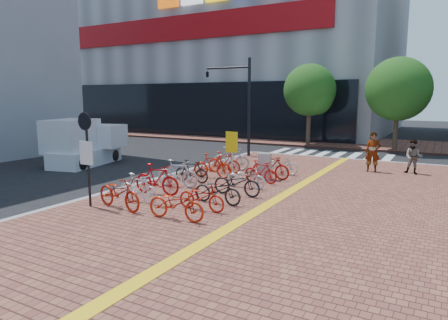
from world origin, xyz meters
The scene contains 32 objects.
ground centered at (0.00, 0.00, 0.00)m, with size 120.00×120.00×0.00m, color black.
sidewalk centered at (3.00, -5.00, 0.07)m, with size 14.00×34.00×0.15m, color brown.
tactile_strip centered at (2.00, -5.00, 0.16)m, with size 0.40×34.00×0.01m, color yellow.
kerb_west centered at (-4.00, -5.00, 0.08)m, with size 0.25×34.00×0.15m, color gray.
kerb_north centered at (3.00, 12.00, 0.08)m, with size 14.00×0.25×0.15m, color gray.
far_sidewalk centered at (0.00, 21.00, 0.07)m, with size 70.00×8.00×0.15m, color brown.
department_store centered at (-15.99, 31.95, 13.98)m, with size 36.00×24.27×28.00m.
crosswalk centered at (0.50, 14.00, 0.01)m, with size 7.50×4.00×0.01m.
street_trees centered at (5.04, 17.45, 4.10)m, with size 16.20×4.60×6.35m.
bike_0 centered at (-1.92, -2.37, 0.68)m, with size 0.70×2.01×1.05m, color #A71C0B.
bike_1 centered at (-1.93, -1.47, 0.64)m, with size 0.46×1.64×0.98m, color white.
bike_2 centered at (-2.08, -0.28, 0.71)m, with size 0.53×1.87×1.13m, color #A40B0D.
bike_3 centered at (-2.15, 1.08, 0.69)m, with size 0.51×1.79×1.08m, color #AEADB2.
bike_4 centered at (-2.15, 2.08, 0.62)m, with size 0.45×1.58×0.95m, color black.
bike_5 centered at (-1.88, 3.31, 0.69)m, with size 0.50×1.78×1.07m, color red.
bike_6 centered at (-1.97, 4.53, 0.65)m, with size 0.47×1.68×1.01m, color #A31E0B.
bike_7 centered at (-2.11, 5.50, 0.71)m, with size 0.52×1.86×1.12m, color #ABAAAF.
bike_8 centered at (0.33, -2.44, 0.63)m, with size 0.64×1.83×0.96m, color red.
bike_9 centered at (0.45, -1.26, 0.58)m, with size 0.58×1.65×0.87m, color red.
bike_10 centered at (0.48, -0.32, 0.61)m, with size 0.61×1.76×0.92m, color black.
bike_11 centered at (0.52, 1.00, 0.63)m, with size 0.64×1.83×0.96m, color black.
bike_12 centered at (0.27, 2.25, 0.57)m, with size 0.56×1.61×0.84m, color silver.
bike_13 centered at (0.38, 3.41, 0.61)m, with size 0.44×1.54×0.93m, color #B10E0C.
bike_14 centered at (0.45, 4.32, 0.68)m, with size 0.49×1.75×1.05m, color #9F150B.
bike_15 centered at (0.40, 5.50, 0.60)m, with size 0.60×1.71×0.90m, color silver.
pedestrian_a centered at (4.01, 8.24, 1.10)m, with size 0.69×0.45×1.89m, color gray.
pedestrian_b centered at (5.73, 8.64, 0.94)m, with size 0.77×0.60×1.58m, color #4F5865.
utility_box centered at (0.27, 4.11, 0.72)m, with size 0.52×0.38×1.14m, color #AFAEB3.
yellow_sign centered at (-1.02, 3.50, 1.57)m, with size 0.56×0.13×2.05m.
notice_sign centered at (-2.97, -2.64, 2.06)m, with size 0.56×0.13×3.03m.
traffic_light_pole centered at (-4.78, 10.25, 4.16)m, with size 3.12×1.20×5.81m.
box_truck centered at (-10.16, 3.64, 1.18)m, with size 2.82×4.64×2.51m.
Camera 1 is at (6.92, -11.47, 3.63)m, focal length 32.00 mm.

